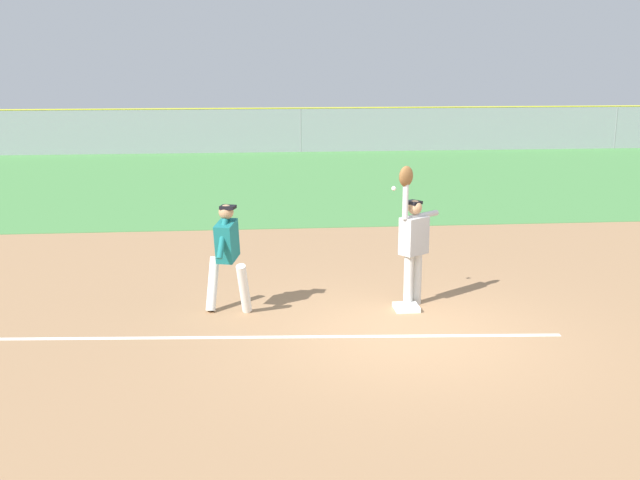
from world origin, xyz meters
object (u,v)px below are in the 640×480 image
(first_base, at_px, (406,307))
(parked_car_white, at_px, (463,127))
(parked_car_blue, at_px, (44,130))
(parked_car_green, at_px, (328,129))
(parked_car_tan, at_px, (189,131))
(runner, at_px, (227,251))
(baseball, at_px, (394,189))
(fielder, at_px, (413,238))

(first_base, distance_m, parked_car_white, 24.98)
(parked_car_blue, distance_m, parked_car_green, 12.61)
(parked_car_blue, xyz_separation_m, parked_car_tan, (6.40, -0.65, 0.00))
(runner, relative_size, baseball, 23.24)
(parked_car_white, bearing_deg, parked_car_green, -175.16)
(runner, bearing_deg, first_base, 13.41)
(parked_car_tan, bearing_deg, fielder, -76.39)
(first_base, bearing_deg, parked_car_tan, 101.99)
(first_base, distance_m, parked_car_tan, 23.99)
(first_base, relative_size, parked_car_green, 0.08)
(runner, relative_size, parked_car_blue, 0.39)
(runner, relative_size, parked_car_tan, 0.39)
(runner, xyz_separation_m, baseball, (2.67, 0.42, 0.86))
(parked_car_green, bearing_deg, runner, -103.62)
(first_base, height_order, parked_car_white, parked_car_white)
(fielder, bearing_deg, first_base, 115.42)
(fielder, bearing_deg, baseball, 2.32)
(first_base, bearing_deg, parked_car_green, 87.05)
(runner, distance_m, parked_car_blue, 25.44)
(parked_car_white, bearing_deg, first_base, -102.81)
(runner, xyz_separation_m, parked_car_green, (4.03, 23.64, -0.32))
(fielder, height_order, parked_car_green, fielder)
(parked_car_green, bearing_deg, baseball, -97.31)
(baseball, distance_m, parked_car_green, 23.30)
(first_base, relative_size, fielder, 0.17)
(runner, xyz_separation_m, parked_car_blue, (-8.58, 23.95, -0.32))
(first_base, bearing_deg, parked_car_white, 72.52)
(baseball, relative_size, parked_car_green, 0.02)
(first_base, height_order, parked_car_green, parked_car_green)
(fielder, bearing_deg, parked_car_tan, -23.31)
(runner, relative_size, parked_car_white, 0.38)
(runner, height_order, baseball, baseball)
(parked_car_blue, relative_size, parked_car_green, 0.98)
(runner, bearing_deg, parked_car_white, 83.01)
(runner, distance_m, parked_car_tan, 23.41)
(parked_car_blue, xyz_separation_m, parked_car_white, (18.88, -0.29, 0.00))
(parked_car_blue, xyz_separation_m, parked_car_green, (12.61, -0.31, 0.00))
(baseball, xyz_separation_m, parked_car_tan, (-4.85, 22.88, -1.18))
(baseball, bearing_deg, first_base, -76.73)
(fielder, distance_m, parked_car_green, 23.59)
(first_base, distance_m, runner, 2.96)
(fielder, bearing_deg, parked_car_green, -38.39)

